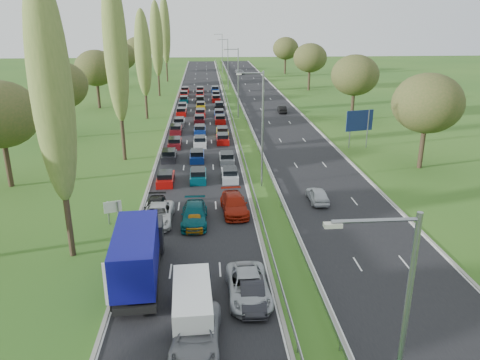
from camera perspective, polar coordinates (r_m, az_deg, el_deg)
name	(u,v)px	position (r m, az deg, el deg)	size (l,w,h in m)	color
ground	(237,116)	(85.21, -0.32, 7.80)	(260.00, 260.00, 0.00)	#26561A
near_carriageway	(200,114)	(87.47, -4.89, 8.03)	(10.50, 215.00, 0.04)	black
far_carriageway	(273,113)	(88.36, 3.98, 8.17)	(10.50, 215.00, 0.04)	black
central_reservation	(236,110)	(87.55, -0.43, 8.47)	(2.36, 215.00, 0.32)	gray
lamp_columns	(238,84)	(82.24, -0.23, 11.62)	(0.18, 140.18, 12.00)	gray
poplar_row	(133,50)	(72.34, -12.86, 15.18)	(2.80, 127.80, 22.44)	#2D2116
woodland_left	(52,89)	(69.73, -21.90, 10.26)	(8.00, 166.00, 11.10)	#2D2116
woodland_right	(372,82)	(74.97, 15.77, 11.46)	(8.00, 153.00, 11.10)	#2D2116
traffic_queue_fill	(200,117)	(82.27, -4.93, 7.62)	(9.11, 68.57, 0.80)	#A50C0A
near_car_2	(158,214)	(41.28, -9.99, -4.16)	(2.55, 5.53, 1.54)	silver
near_car_3	(155,208)	(42.92, -10.29, -3.35)	(1.94, 4.78, 1.39)	black
near_car_6	(196,334)	(26.72, -5.36, -18.16)	(2.60, 5.63, 1.57)	slate
near_car_7	(194,215)	(40.77, -5.59, -4.21)	(2.22, 5.46, 1.58)	#05464F
near_car_8	(195,220)	(40.06, -5.56, -4.86)	(1.56, 3.88, 1.32)	#AA6A0B
near_car_9	(252,294)	(29.93, 1.50, -13.68)	(1.50, 4.31, 1.42)	black
near_car_10	(248,286)	(30.48, 1.03, -12.83)	(2.62, 5.67, 1.58)	#AFB3B9
near_car_11	(234,204)	(42.73, -0.71, -2.97)	(2.24, 5.52, 1.60)	maroon
far_car_0	(318,195)	(45.83, 9.45, -1.78)	(1.67, 4.16, 1.42)	silver
far_car_1	(282,109)	(88.55, 5.15, 8.61)	(1.39, 4.00, 1.32)	black
far_car_2	(240,71)	(149.87, -0.04, 13.10)	(2.52, 5.46, 1.52)	gray
blue_lorry	(138,253)	(32.27, -12.30, -8.74)	(2.67, 9.61, 4.06)	black
white_van_front	(193,302)	(28.58, -5.81, -14.54)	(2.19, 5.59, 2.25)	white
white_van_rear	(195,301)	(28.96, -5.52, -14.47)	(1.83, 4.65, 1.87)	white
info_sign	(113,209)	(41.66, -15.24, -3.47)	(1.45, 0.59, 2.10)	gray
direction_sign	(359,122)	(65.34, 14.36, 6.83)	(3.91, 1.05, 5.20)	gray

